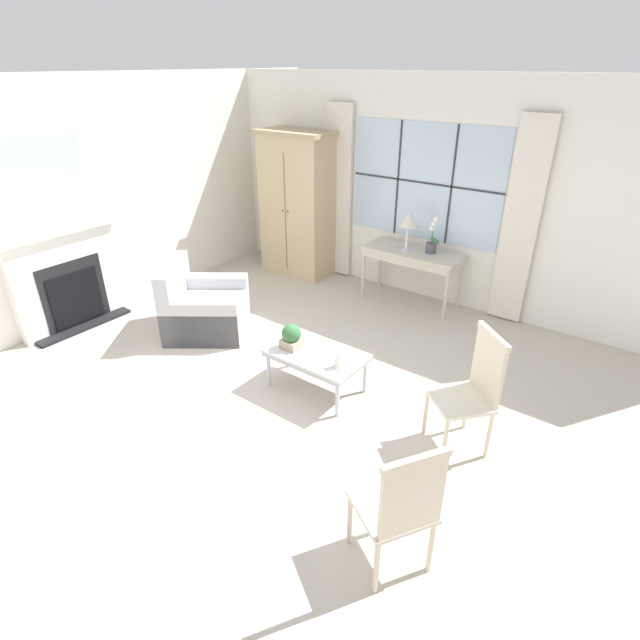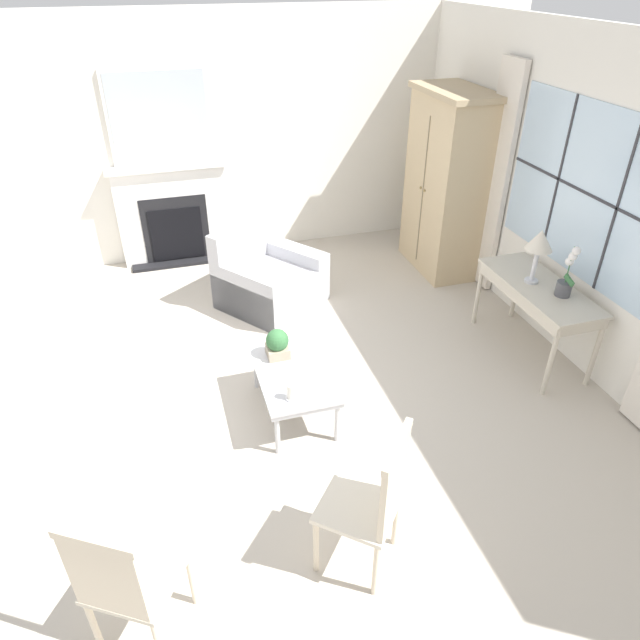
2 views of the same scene
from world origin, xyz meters
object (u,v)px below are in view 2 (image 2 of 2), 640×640
Objects in this scene: table_lamp at (540,242)px; potted_plant_small at (277,344)px; armoire at (446,184)px; accent_chair_wooden at (123,579)px; pillar_candle at (291,392)px; fireplace at (172,204)px; coffee_table at (293,376)px; armchair_upholstered at (269,280)px; potted_orchid at (567,278)px; console_table at (539,293)px; side_chair_wooden at (376,497)px.

table_lamp reaches higher than potted_plant_small.
armoire reaches higher than potted_plant_small.
pillar_candle is at bearing 137.08° from accent_chair_wooden.
armoire is at bearing 178.62° from table_lamp.
fireplace is 1.08× the size of armoire.
coffee_table is 0.35m from pillar_candle.
potted_orchid is at bearing 50.73° from armchair_upholstered.
accent_chair_wooden is 1.76m from pillar_candle.
potted_orchid is 4.05m from accent_chair_wooden.
fireplace is at bearing -148.11° from armchair_upholstered.
table_lamp is at bearing -1.38° from armoire.
armoire is at bearing 97.52° from armchair_upholstered.
console_table is 5.12× the size of potted_plant_small.
table_lamp is 0.48× the size of side_chair_wooden.
side_chair_wooden is (3.32, -0.08, 0.32)m from armchair_upholstered.
potted_plant_small is at bearing -89.14° from table_lamp.
console_table reaches higher than pillar_candle.
accent_chair_wooden is at bearing -85.81° from side_chair_wooden.
potted_plant_small is at bearing -9.20° from armchair_upholstered.
fireplace is at bearing -109.86° from armoire.
armchair_upholstered is (-1.54, -2.12, -0.85)m from table_lamp.
armoire is 3.09m from potted_plant_small.
potted_plant_small is (2.95, 0.60, -0.19)m from fireplace.
side_chair_wooden is at bearing 94.19° from accent_chair_wooden.
pillar_candle is (0.31, -2.52, -0.42)m from potted_orchid.
armchair_upholstered is 1.62m from potted_plant_small.
accent_chair_wooden is 2.06m from coffee_table.
armoire reaches higher than coffee_table.
coffee_table is (-0.01, -2.42, -0.52)m from potted_orchid.
armchair_upholstered is at bearing 174.14° from coffee_table.
armoire is 4.37× the size of potted_orchid.
potted_orchid is (3.21, 3.09, 0.17)m from fireplace.
fireplace reaches higher than table_lamp.
table_lamp is at bearing -147.81° from console_table.
table_lamp is (1.83, -0.04, 0.08)m from armoire.
table_lamp reaches higher than armchair_upholstered.
armchair_upholstered is 2.17m from pillar_candle.
fireplace is at bearing -168.20° from coffee_table.
accent_chair_wooden is at bearing -63.62° from console_table.
console_table is 2.52× the size of table_lamp.
fireplace reaches higher than armchair_upholstered.
armoire is 5.22m from accent_chair_wooden.
table_lamp is 2.04× the size of potted_plant_small.
accent_chair_wooden is at bearing -44.45° from armoire.
fireplace is 15.50× the size of pillar_candle.
pillar_candle is (2.42, -2.44, -0.55)m from armoire.
pillar_candle is (0.60, -2.40, -0.64)m from table_lamp.
coffee_table is (0.21, -2.35, -0.27)m from console_table.
table_lamp is 0.38m from potted_orchid.
armoire is at bearing 131.92° from coffee_table.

